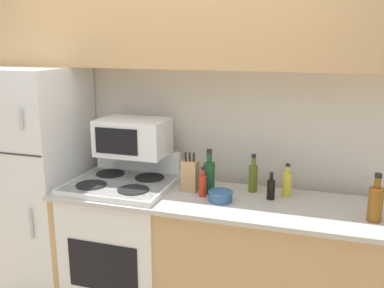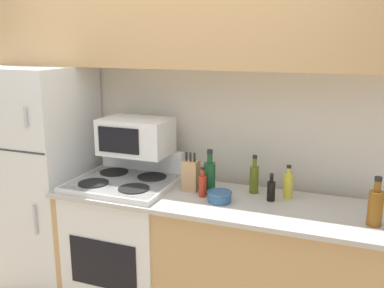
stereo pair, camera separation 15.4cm
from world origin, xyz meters
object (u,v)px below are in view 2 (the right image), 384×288
object	(u,v)px
bottle_wine_green	(210,176)
bottle_cooking_spray	(288,185)
refrigerator	(41,178)
bottle_soy_sauce	(271,190)
bottle_whiskey	(375,206)
bottle_olive_oil	(254,178)
bottle_hot_sauce	(203,185)
microwave	(136,136)
stove	(126,240)
bowl	(220,196)
knife_block	(191,175)

from	to	relation	value
bottle_wine_green	bottle_cooking_spray	bearing A→B (deg)	11.19
refrigerator	bottle_soy_sauce	distance (m)	1.79
bottle_soy_sauce	bottle_whiskey	bearing A→B (deg)	-15.36
bottle_olive_oil	bottle_hot_sauce	distance (m)	0.35
refrigerator	microwave	bearing A→B (deg)	6.17
stove	bowl	distance (m)	0.86
stove	knife_block	bearing A→B (deg)	8.91
microwave	refrigerator	bearing A→B (deg)	-173.83
bowl	bottle_olive_oil	size ratio (longest dim) A/B	0.62
microwave	bottle_soy_sauce	xyz separation A→B (m)	(0.99, -0.06, -0.26)
refrigerator	bottle_cooking_spray	world-z (taller)	refrigerator
stove	bottle_soy_sauce	world-z (taller)	stove
bottle_cooking_spray	bottle_whiskey	size ratio (longest dim) A/B	0.79
bowl	bottle_wine_green	distance (m)	0.19
bottle_whiskey	bottle_cooking_spray	bearing A→B (deg)	153.69
bowl	bottle_hot_sauce	xyz separation A→B (m)	(-0.13, 0.05, 0.04)
knife_block	bottle_whiskey	world-z (taller)	bottle_whiskey
bottle_olive_oil	bottle_whiskey	size ratio (longest dim) A/B	0.93
bottle_cooking_spray	bottle_wine_green	bearing A→B (deg)	-168.81
bottle_olive_oil	bottle_soy_sauce	world-z (taller)	bottle_olive_oil
microwave	knife_block	world-z (taller)	microwave
microwave	bottle_hot_sauce	world-z (taller)	microwave
bottle_whiskey	bottle_wine_green	xyz separation A→B (m)	(-1.01, 0.15, 0.01)
bottle_soy_sauce	refrigerator	bearing A→B (deg)	-179.02
refrigerator	stove	xyz separation A→B (m)	(0.77, -0.05, -0.37)
knife_block	bottle_olive_oil	distance (m)	0.42
bowl	bottle_wine_green	size ratio (longest dim) A/B	0.53
bowl	bottle_whiskey	size ratio (longest dim) A/B	0.57
refrigerator	bottle_hot_sauce	xyz separation A→B (m)	(1.36, -0.06, 0.13)
bottle_hot_sauce	bottle_wine_green	world-z (taller)	bottle_wine_green
bottle_whiskey	bottle_wine_green	bearing A→B (deg)	171.35
bottle_olive_oil	bottle_wine_green	distance (m)	0.30
stove	bottle_whiskey	size ratio (longest dim) A/B	3.95
bottle_soy_sauce	bottle_whiskey	world-z (taller)	bottle_whiskey
bottle_soy_sauce	bottle_wine_green	size ratio (longest dim) A/B	0.60
stove	bottle_soy_sauce	distance (m)	1.14
stove	bottle_olive_oil	xyz separation A→B (m)	(0.89, 0.18, 0.52)
bowl	refrigerator	bearing A→B (deg)	175.92
knife_block	bottle_whiskey	bearing A→B (deg)	-8.03
refrigerator	bowl	xyz separation A→B (m)	(1.49, -0.11, 0.09)
refrigerator	bottle_hot_sauce	size ratio (longest dim) A/B	8.58
bottle_cooking_spray	bottle_hot_sauce	world-z (taller)	bottle_cooking_spray
microwave	stove	bearing A→B (deg)	-104.55
bowl	bottle_soy_sauce	bearing A→B (deg)	24.61
microwave	bottle_olive_oil	size ratio (longest dim) A/B	1.87
bowl	bottle_hot_sauce	size ratio (longest dim) A/B	0.80
refrigerator	bottle_olive_oil	distance (m)	1.67
refrigerator	bowl	size ratio (longest dim) A/B	10.72
stove	bottle_cooking_spray	size ratio (longest dim) A/B	5.03
knife_block	bottle_wine_green	distance (m)	0.14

